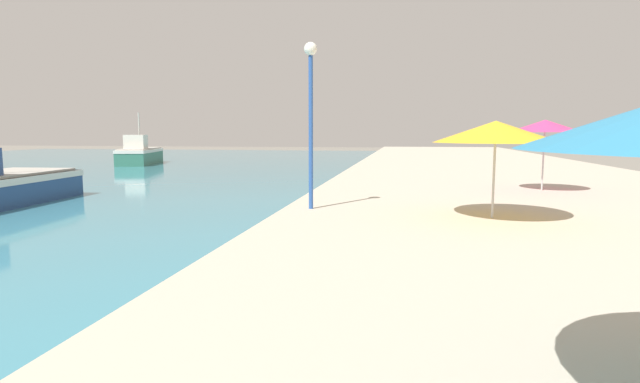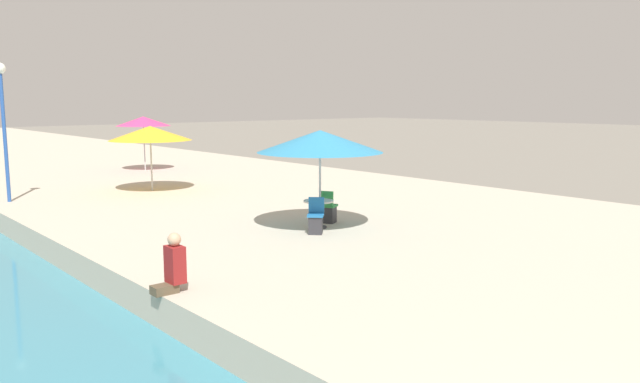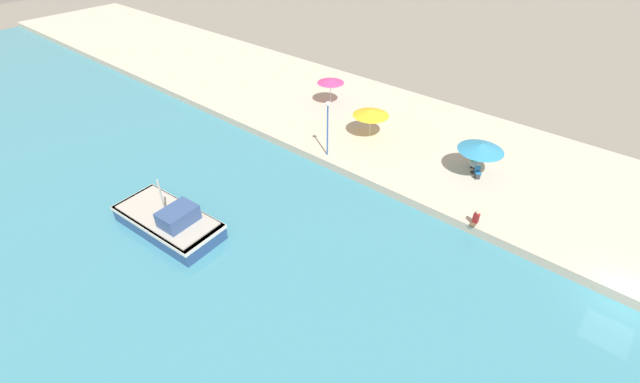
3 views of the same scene
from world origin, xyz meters
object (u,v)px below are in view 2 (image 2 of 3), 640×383
object	(u,v)px
cafe_umbrella_pink	(320,141)
cafe_chair_right	(316,221)
lamppost	(3,108)
cafe_umbrella_white	(150,133)
cafe_table	(319,208)
cafe_chair_left	(329,211)
cafe_umbrella_striped	(143,121)
person_at_quay	(173,266)

from	to	relation	value
cafe_umbrella_pink	cafe_chair_right	xyz separation A→B (m)	(-0.45, -0.35, -1.99)
cafe_umbrella_pink	lamppost	size ratio (longest dim) A/B	0.72
cafe_umbrella_white	cafe_table	world-z (taller)	cafe_umbrella_white
cafe_umbrella_white	cafe_chair_left	bearing A→B (deg)	-83.96
cafe_umbrella_striped	lamppost	size ratio (longest dim) A/B	0.57
cafe_chair_right	cafe_umbrella_striped	bearing A→B (deg)	-54.45
cafe_chair_left	lamppost	bearing A→B (deg)	-176.46
cafe_umbrella_striped	cafe_chair_left	world-z (taller)	cafe_umbrella_striped
cafe_umbrella_striped	person_at_quay	world-z (taller)	cafe_umbrella_striped
cafe_umbrella_striped	lamppost	xyz separation A→B (m)	(-7.55, -5.82, 0.74)
cafe_umbrella_white	person_at_quay	world-z (taller)	cafe_umbrella_white
cafe_table	cafe_chair_left	distance (m)	0.75
cafe_chair_right	lamppost	xyz separation A→B (m)	(-4.54, 10.49, 2.77)
cafe_chair_left	lamppost	world-z (taller)	lamppost
cafe_table	person_at_quay	world-z (taller)	person_at_quay
cafe_umbrella_striped	cafe_table	xyz separation A→B (m)	(-2.49, -15.81, -1.82)
cafe_chair_right	lamppost	distance (m)	11.76
person_at_quay	cafe_umbrella_white	bearing A→B (deg)	65.96
cafe_umbrella_striped	cafe_table	distance (m)	16.10
cafe_umbrella_pink	cafe_chair_left	xyz separation A→B (m)	(0.72, 0.48, -1.99)
cafe_umbrella_pink	cafe_table	distance (m)	1.79
cafe_umbrella_striped	cafe_chair_left	distance (m)	15.72
cafe_umbrella_pink	cafe_table	xyz separation A→B (m)	(0.07, 0.15, -1.78)
cafe_umbrella_striped	cafe_table	bearing A→B (deg)	-98.95
cafe_table	lamppost	bearing A→B (deg)	116.87
cafe_table	cafe_chair_right	world-z (taller)	cafe_chair_right
cafe_table	person_at_quay	bearing A→B (deg)	-155.27
cafe_umbrella_white	cafe_umbrella_striped	bearing A→B (deg)	66.99
cafe_umbrella_pink	cafe_umbrella_striped	world-z (taller)	cafe_umbrella_pink
cafe_chair_left	cafe_table	bearing A→B (deg)	-90.00
cafe_umbrella_striped	cafe_chair_right	world-z (taller)	cafe_umbrella_striped
lamppost	cafe_chair_left	bearing A→B (deg)	-59.43
person_at_quay	cafe_umbrella_pink	bearing A→B (deg)	23.75
cafe_umbrella_white	person_at_quay	xyz separation A→B (m)	(-5.27, -11.80, -1.68)
cafe_umbrella_pink	lamppost	bearing A→B (deg)	116.20
cafe_umbrella_striped	lamppost	bearing A→B (deg)	-142.38
cafe_umbrella_striped	lamppost	world-z (taller)	lamppost
cafe_umbrella_white	lamppost	size ratio (longest dim) A/B	0.66
lamppost	person_at_quay	bearing A→B (deg)	-92.30
cafe_table	person_at_quay	distance (m)	6.13
cafe_umbrella_pink	cafe_umbrella_striped	xyz separation A→B (m)	(2.56, 15.95, 0.05)
cafe_chair_left	lamppost	xyz separation A→B (m)	(-5.71, 9.66, 2.77)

